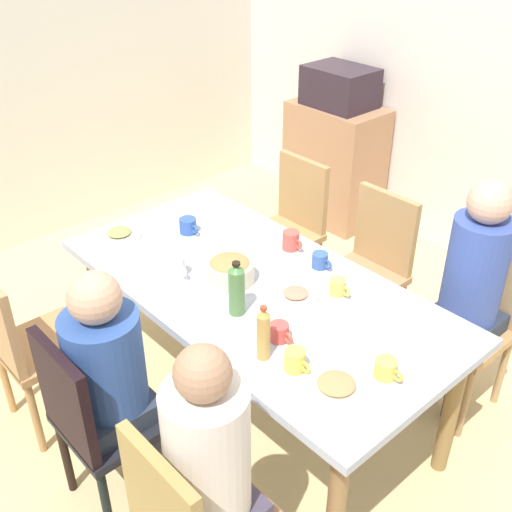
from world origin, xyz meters
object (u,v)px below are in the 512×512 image
plate_0 (119,234)px  cup_0 (177,267)px  plate_1 (296,295)px  bowl_0 (230,270)px  chair_4 (473,314)px  cup_7 (338,287)px  bottle_0 (263,334)px  cup_4 (291,241)px  person_2 (211,468)px  bottle_1 (237,289)px  cup_5 (188,226)px  chair_1 (26,340)px  cup_3 (320,260)px  chair_5 (95,417)px  plate_2 (336,386)px  cup_2 (386,369)px  chair_0 (371,263)px  cup_6 (295,360)px  side_cabinet (334,163)px  microwave (340,87)px  person_5 (110,372)px  person_4 (471,283)px  chair_3 (290,222)px  cup_1 (280,332)px  dining_table (256,299)px

plate_0 → cup_0: bearing=0.7°
plate_1 → cup_0: (-0.49, -0.28, 0.04)m
bowl_0 → chair_4: bearing=51.4°
cup_7 → bottle_0: size_ratio=0.45×
cup_4 → chair_4: bearing=34.5°
person_2 → bottle_1: person_2 is taller
plate_1 → bowl_0: 0.32m
person_2 → cup_5: person_2 is taller
chair_1 → bottle_1: bearing=41.6°
cup_3 → cup_5: cup_5 is taller
cup_0 → bottle_1: bottle_1 is taller
chair_5 → plate_0: 1.04m
plate_2 → cup_2: bearing=67.5°
chair_1 → cup_5: (0.04, 0.91, 0.28)m
bowl_0 → chair_0: bearing=83.6°
plate_0 → cup_6: 1.31m
bottle_0 → side_cabinet: size_ratio=0.26×
cup_3 → side_cabinet: size_ratio=0.12×
microwave → person_5: bearing=-66.1°
person_4 → chair_3: bearing=175.8°
cup_2 → cup_6: cup_6 is taller
cup_2 → chair_1: bearing=-150.1°
plate_0 → cup_1: bearing=1.8°
person_2 → bottle_0: 0.54m
person_2 → chair_4: bearing=90.0°
chair_3 → cup_6: size_ratio=7.77×
chair_3 → cup_3: (0.72, -0.53, 0.28)m
plate_1 → cup_4: size_ratio=1.70×
person_5 → cup_3: person_5 is taller
person_2 → chair_4: (-0.00, 1.61, -0.19)m
cup_2 → chair_5: bearing=-133.6°
cup_3 → side_cabinet: (-1.25, 1.53, -0.34)m
person_2 → plate_1: bearing=118.2°
person_2 → chair_3: bearing=128.1°
cup_1 → chair_1: bearing=-146.2°
chair_0 → cup_6: bearing=-65.2°
chair_0 → person_4: bearing=-8.3°
chair_0 → cup_5: bearing=-126.6°
person_2 → plate_0: (-1.42, 0.53, 0.06)m
dining_table → cup_6: bearing=-27.5°
bowl_0 → cup_5: size_ratio=1.82×
plate_2 → cup_7: bearing=131.0°
bottle_1 → microwave: microwave is taller
person_2 → chair_0: bearing=111.4°
cup_7 → bottle_0: bottle_0 is taller
plate_2 → bottle_0: size_ratio=1.07×
cup_5 → cup_7: bearing=10.1°
plate_2 → side_cabinet: size_ratio=0.28×
bowl_0 → chair_1: bearing=-123.9°
person_5 → side_cabinet: (-1.16, 2.61, -0.24)m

